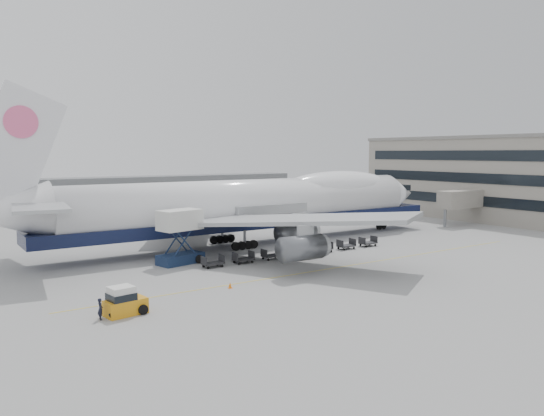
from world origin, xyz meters
TOP-DOWN VIEW (x-y plane):
  - ground at (0.00, 0.00)m, footprint 260.00×260.00m
  - apron_line at (0.00, -6.00)m, footprint 60.00×0.15m
  - terminal at (51.92, 0.04)m, footprint 24.20×70.40m
  - hangar at (-10.00, 70.00)m, footprint 110.00×8.00m
  - airliner at (0.64, 12.00)m, footprint 67.00×55.30m
  - catering_truck at (-13.59, 5.59)m, footprint 5.56×4.33m
  - baggage_tug at (-25.21, -9.57)m, footprint 3.32×2.08m
  - ground_worker at (-27.08, -9.76)m, footprint 0.42×0.62m
  - traffic_cone at (-14.38, -7.11)m, footprint 0.38×0.38m
  - dolly_0 at (-11.50, 1.76)m, footprint 2.30×1.35m
  - dolly_1 at (-7.59, 1.76)m, footprint 2.30×1.35m
  - dolly_2 at (-3.68, 1.76)m, footprint 2.30×1.35m
  - dolly_3 at (0.22, 1.76)m, footprint 2.30×1.35m
  - dolly_4 at (4.13, 1.76)m, footprint 2.30×1.35m
  - dolly_5 at (8.04, 1.76)m, footprint 2.30×1.35m
  - dolly_6 at (11.95, 1.76)m, footprint 2.30×1.35m

SIDE VIEW (x-z plane):
  - ground at x=0.00m, z-range 0.00..0.00m
  - apron_line at x=0.00m, z-range 0.00..0.01m
  - traffic_cone at x=-14.38m, z-range -0.01..0.54m
  - dolly_0 at x=-11.50m, z-range -0.12..1.18m
  - dolly_1 at x=-7.59m, z-range -0.12..1.18m
  - dolly_2 at x=-3.68m, z-range -0.12..1.18m
  - dolly_3 at x=0.22m, z-range -0.12..1.18m
  - dolly_4 at x=4.13m, z-range -0.12..1.18m
  - dolly_5 at x=8.04m, z-range -0.12..1.18m
  - dolly_6 at x=11.95m, z-range -0.12..1.18m
  - ground_worker at x=-27.08m, z-range 0.00..1.66m
  - baggage_tug at x=-25.21m, z-range -0.13..2.16m
  - catering_truck at x=-13.59m, z-range 0.38..6.52m
  - hangar at x=-10.00m, z-range 0.00..7.00m
  - airliner at x=0.64m, z-range -4.37..15.61m
  - terminal at x=51.92m, z-range -0.01..15.59m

